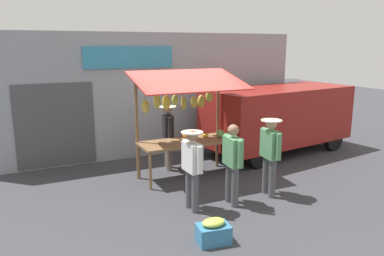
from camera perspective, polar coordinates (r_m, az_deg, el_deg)
The scene contains 9 objects.
ground_plane at distance 9.07m, azimuth -0.83°, elevation -7.36°, with size 40.00×40.00×0.00m, color #38383D.
street_backdrop at distance 10.64m, azimuth -6.19°, elevation 4.94°, with size 9.00×0.30×3.40m.
market_stall at distance 8.73m, azimuth -0.90°, elevation 2.43°, with size 2.50×1.46×2.50m.
vendor_with_sunhat at distance 9.40m, azimuth -3.64°, elevation -0.56°, with size 0.42×0.68×1.63m.
shopper_with_shopping_bag at distance 7.06m, azimuth 0.02°, elevation -5.44°, with size 0.40×0.67×1.55m.
shopper_in_striped_shirt at distance 7.35m, azimuth 6.12°, elevation -4.67°, with size 0.27×0.69×1.60m.
shopper_with_ponytail at distance 7.89m, azimuth 11.68°, elevation -3.33°, with size 0.42×0.69×1.63m.
parked_van at distance 11.07m, azimuth 12.23°, elevation 2.00°, with size 4.61×2.42×1.88m.
produce_crate_near at distance 6.20m, azimuth 3.25°, elevation -15.32°, with size 0.56×0.42×0.41m.
Camera 1 is at (3.60, 7.74, 3.07)m, focal length 35.44 mm.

